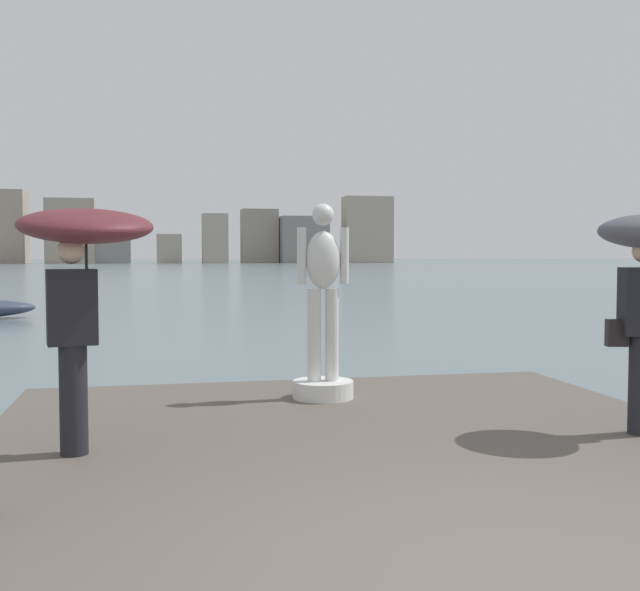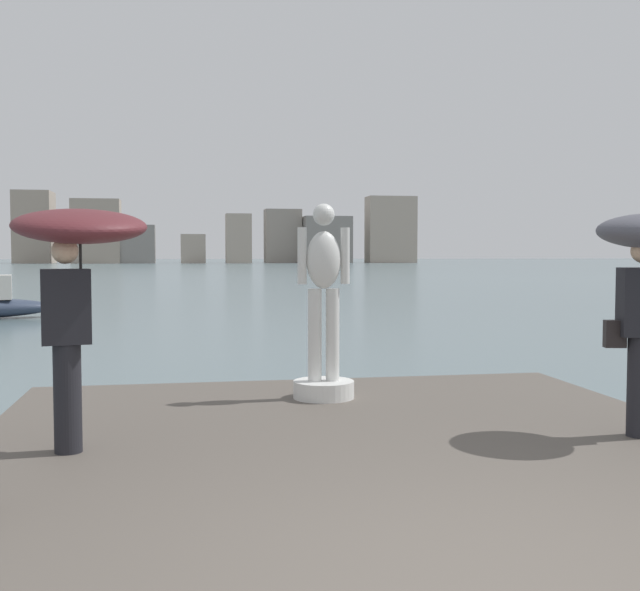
# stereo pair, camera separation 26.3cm
# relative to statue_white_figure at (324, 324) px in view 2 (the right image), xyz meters

# --- Properties ---
(ground_plane) EXTENTS (400.00, 400.00, 0.00)m
(ground_plane) POSITION_rel_statue_white_figure_xyz_m (-0.08, 35.09, -1.23)
(ground_plane) COLOR slate
(pier) EXTENTS (6.48, 9.18, 0.40)m
(pier) POSITION_rel_statue_white_figure_xyz_m (-0.08, -3.32, -1.03)
(pier) COLOR #564F47
(pier) RESTS_ON ground
(statue_white_figure) EXTENTS (0.67, 0.67, 2.15)m
(statue_white_figure) POSITION_rel_statue_white_figure_xyz_m (0.00, 0.00, 0.00)
(statue_white_figure) COLOR silver
(statue_white_figure) RESTS_ON pier
(onlooker_left) EXTENTS (1.23, 1.25, 2.02)m
(onlooker_left) POSITION_rel_statue_white_figure_xyz_m (-2.36, -1.88, 0.76)
(onlooker_left) COLOR black
(onlooker_left) RESTS_ON pier
(distant_skyline) EXTENTS (84.64, 13.68, 13.54)m
(distant_skyline) POSITION_rel_statue_white_figure_xyz_m (1.11, 139.97, 4.18)
(distant_skyline) COLOR gray
(distant_skyline) RESTS_ON ground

